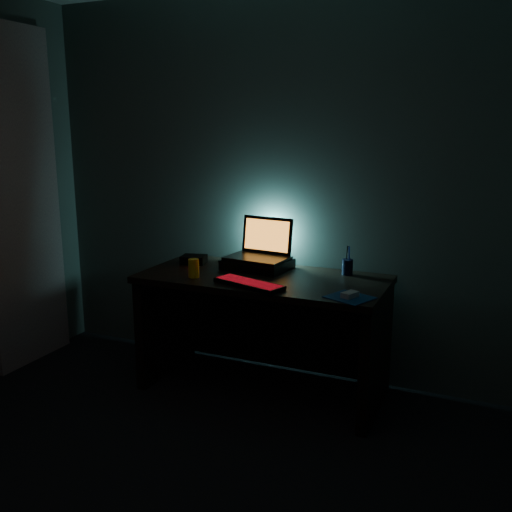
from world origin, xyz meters
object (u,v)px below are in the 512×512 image
(keyboard, at_px, (249,284))
(pen_cup, at_px, (347,267))
(mouse, at_px, (350,295))
(laptop, at_px, (261,249))
(juice_glass, at_px, (194,268))
(router, at_px, (194,259))

(keyboard, bearing_deg, pen_cup, 63.99)
(keyboard, relative_size, mouse, 4.89)
(laptop, height_order, keyboard, laptop)
(laptop, height_order, juice_glass, laptop)
(keyboard, xyz_separation_m, mouse, (0.59, 0.01, 0.00))
(pen_cup, distance_m, router, 1.02)
(keyboard, height_order, juice_glass, juice_glass)
(router, bearing_deg, keyboard, -44.80)
(laptop, height_order, router, laptop)
(laptop, relative_size, keyboard, 0.89)
(pen_cup, bearing_deg, keyboard, -133.36)
(laptop, relative_size, juice_glass, 3.60)
(keyboard, distance_m, juice_glass, 0.39)
(laptop, height_order, mouse, laptop)
(laptop, bearing_deg, juice_glass, -117.89)
(juice_glass, bearing_deg, pen_cup, 27.44)
(pen_cup, bearing_deg, juice_glass, -152.56)
(laptop, distance_m, pen_cup, 0.57)
(pen_cup, bearing_deg, mouse, -73.62)
(router, bearing_deg, mouse, -29.50)
(pen_cup, height_order, router, pen_cup)
(laptop, bearing_deg, router, -162.68)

